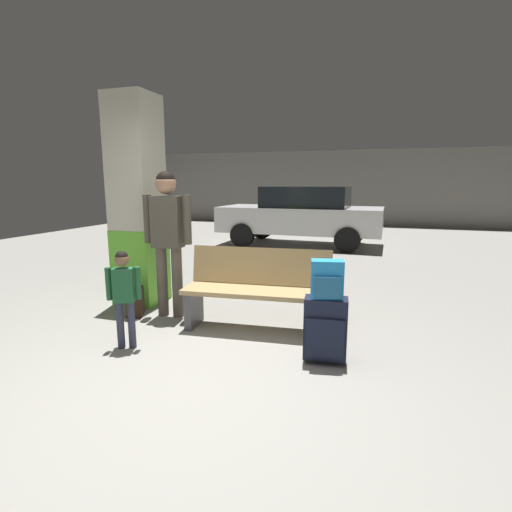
{
  "coord_description": "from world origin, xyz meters",
  "views": [
    {
      "loc": [
        1.36,
        -2.53,
        1.61
      ],
      "look_at": [
        0.13,
        1.3,
        0.85
      ],
      "focal_mm": 27.43,
      "sensor_mm": 36.0,
      "label": 1
    }
  ],
  "objects_px": {
    "backpack_bright": "(327,280)",
    "backpack_dark_floor": "(135,302)",
    "suitcase": "(325,329)",
    "adult": "(168,229)",
    "parked_car_far": "(302,214)",
    "structural_pillar": "(138,203)",
    "child": "(124,289)",
    "bench": "(257,290)"
  },
  "relations": [
    {
      "from": "adult",
      "to": "parked_car_far",
      "type": "distance_m",
      "value": 5.96
    },
    {
      "from": "structural_pillar",
      "to": "backpack_dark_floor",
      "type": "bearing_deg",
      "value": -64.44
    },
    {
      "from": "adult",
      "to": "backpack_dark_floor",
      "type": "xyz_separation_m",
      "value": [
        -0.42,
        -0.12,
        -0.91
      ]
    },
    {
      "from": "child",
      "to": "parked_car_far",
      "type": "distance_m",
      "value": 6.92
    },
    {
      "from": "suitcase",
      "to": "parked_car_far",
      "type": "relative_size",
      "value": 0.15
    },
    {
      "from": "backpack_bright",
      "to": "backpack_dark_floor",
      "type": "height_order",
      "value": "backpack_bright"
    },
    {
      "from": "backpack_bright",
      "to": "child",
      "type": "bearing_deg",
      "value": -171.63
    },
    {
      "from": "bench",
      "to": "adult",
      "type": "height_order",
      "value": "adult"
    },
    {
      "from": "parked_car_far",
      "to": "structural_pillar",
      "type": "bearing_deg",
      "value": -101.27
    },
    {
      "from": "structural_pillar",
      "to": "suitcase",
      "type": "distance_m",
      "value": 3.04
    },
    {
      "from": "parked_car_far",
      "to": "child",
      "type": "bearing_deg",
      "value": -92.98
    },
    {
      "from": "structural_pillar",
      "to": "adult",
      "type": "bearing_deg",
      "value": -31.31
    },
    {
      "from": "structural_pillar",
      "to": "bench",
      "type": "xyz_separation_m",
      "value": [
        1.81,
        -0.48,
        -0.9
      ]
    },
    {
      "from": "backpack_bright",
      "to": "backpack_dark_floor",
      "type": "relative_size",
      "value": 1.0
    },
    {
      "from": "child",
      "to": "bench",
      "type": "bearing_deg",
      "value": 40.24
    },
    {
      "from": "adult",
      "to": "backpack_dark_floor",
      "type": "height_order",
      "value": "adult"
    },
    {
      "from": "suitcase",
      "to": "child",
      "type": "xyz_separation_m",
      "value": [
        -1.9,
        -0.28,
        0.28
      ]
    },
    {
      "from": "backpack_bright",
      "to": "adult",
      "type": "distance_m",
      "value": 2.11
    },
    {
      "from": "suitcase",
      "to": "adult",
      "type": "distance_m",
      "value": 2.22
    },
    {
      "from": "structural_pillar",
      "to": "bench",
      "type": "relative_size",
      "value": 1.65
    },
    {
      "from": "bench",
      "to": "parked_car_far",
      "type": "bearing_deg",
      "value": 96.7
    },
    {
      "from": "backpack_bright",
      "to": "backpack_dark_floor",
      "type": "bearing_deg",
      "value": 166.54
    },
    {
      "from": "structural_pillar",
      "to": "suitcase",
      "type": "bearing_deg",
      "value": -22.64
    },
    {
      "from": "backpack_bright",
      "to": "parked_car_far",
      "type": "height_order",
      "value": "parked_car_far"
    },
    {
      "from": "adult",
      "to": "backpack_dark_floor",
      "type": "relative_size",
      "value": 5.11
    },
    {
      "from": "backpack_bright",
      "to": "parked_car_far",
      "type": "relative_size",
      "value": 0.08
    },
    {
      "from": "structural_pillar",
      "to": "bench",
      "type": "distance_m",
      "value": 2.08
    },
    {
      "from": "suitcase",
      "to": "backpack_dark_floor",
      "type": "distance_m",
      "value": 2.46
    },
    {
      "from": "backpack_dark_floor",
      "to": "structural_pillar",
      "type": "bearing_deg",
      "value": 115.56
    },
    {
      "from": "bench",
      "to": "backpack_dark_floor",
      "type": "height_order",
      "value": "bench"
    },
    {
      "from": "suitcase",
      "to": "child",
      "type": "distance_m",
      "value": 1.94
    },
    {
      "from": "adult",
      "to": "parked_car_far",
      "type": "xyz_separation_m",
      "value": [
        0.43,
        5.93,
        -0.27
      ]
    },
    {
      "from": "backpack_bright",
      "to": "adult",
      "type": "xyz_separation_m",
      "value": [
        -1.97,
        0.69,
        0.3
      ]
    },
    {
      "from": "suitcase",
      "to": "child",
      "type": "relative_size",
      "value": 0.62
    },
    {
      "from": "child",
      "to": "backpack_dark_floor",
      "type": "distance_m",
      "value": 1.07
    },
    {
      "from": "suitcase",
      "to": "parked_car_far",
      "type": "bearing_deg",
      "value": 103.11
    },
    {
      "from": "structural_pillar",
      "to": "backpack_dark_floor",
      "type": "relative_size",
      "value": 7.98
    },
    {
      "from": "child",
      "to": "parked_car_far",
      "type": "xyz_separation_m",
      "value": [
        0.36,
        6.91,
        0.21
      ]
    },
    {
      "from": "backpack_dark_floor",
      "to": "parked_car_far",
      "type": "bearing_deg",
      "value": 82.04
    },
    {
      "from": "adult",
      "to": "bench",
      "type": "bearing_deg",
      "value": -3.72
    },
    {
      "from": "suitcase",
      "to": "parked_car_far",
      "type": "height_order",
      "value": "parked_car_far"
    },
    {
      "from": "child",
      "to": "adult",
      "type": "bearing_deg",
      "value": 94.06
    }
  ]
}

